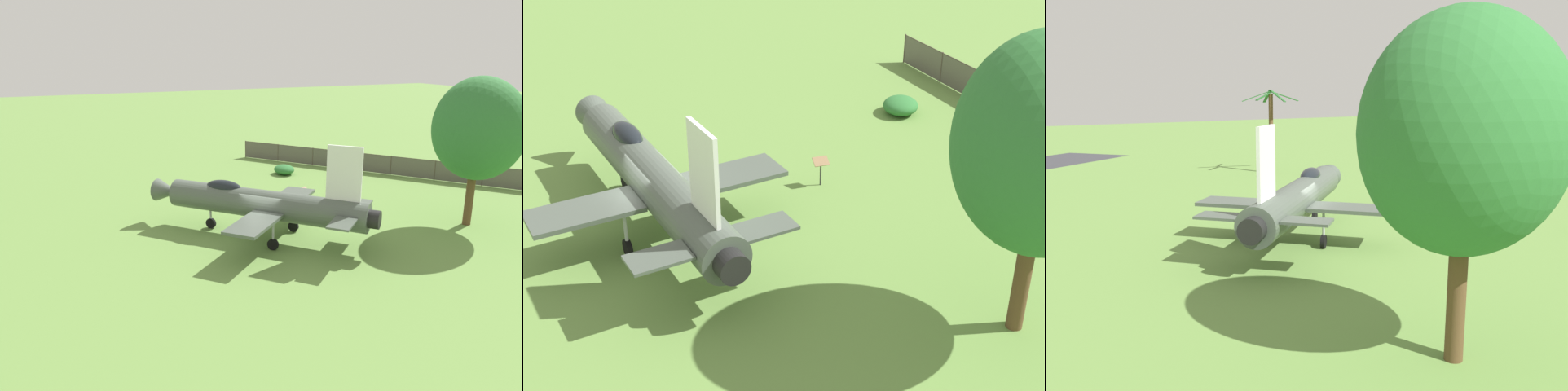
{
  "view_description": "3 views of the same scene",
  "coord_description": "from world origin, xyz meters",
  "views": [
    {
      "loc": [
        -23.07,
        10.69,
        9.99
      ],
      "look_at": [
        0.15,
        0.16,
        2.39
      ],
      "focal_mm": 33.67,
      "sensor_mm": 36.0,
      "label": 1
    },
    {
      "loc": [
        -21.37,
        -8.91,
        13.66
      ],
      "look_at": [
        -1.24,
        -4.74,
        2.5
      ],
      "focal_mm": 52.19,
      "sensor_mm": 36.0,
      "label": 2
    },
    {
      "loc": [
        -13.4,
        -20.28,
        6.68
      ],
      "look_at": [
        -0.14,
        -1.01,
        2.23
      ],
      "focal_mm": 37.43,
      "sensor_mm": 36.0,
      "label": 3
    }
  ],
  "objects": [
    {
      "name": "ground_plane",
      "position": [
        0.0,
        0.0,
        0.0
      ],
      "size": [
        200.0,
        200.0,
        0.0
      ],
      "primitive_type": "plane",
      "color": "#668E42"
    },
    {
      "name": "display_jet",
      "position": [
        0.27,
        0.23,
        1.96
      ],
      "size": [
        11.53,
        10.66,
        5.48
      ],
      "rotation": [
        0.0,
        0.0,
        0.72
      ],
      "color": "#4C564C",
      "rests_on": "ground_plane"
    },
    {
      "name": "shade_tree",
      "position": [
        -3.1,
        -11.86,
        5.71
      ],
      "size": [
        5.34,
        4.78,
        8.66
      ],
      "color": "brown",
      "rests_on": "ground_plane"
    },
    {
      "name": "perimeter_fence",
      "position": [
        9.95,
        -14.46,
        0.86
      ],
      "size": [
        20.06,
        14.61,
        1.62
      ],
      "rotation": [
        0.0,
        0.0,
        6.91
      ],
      "color": "#4C4238",
      "rests_on": "ground_plane"
    },
    {
      "name": "shrub_near_fence",
      "position": [
        12.38,
        -7.53,
        0.4
      ],
      "size": [
        1.91,
        1.64,
        0.8
      ],
      "color": "#2D7033",
      "rests_on": "ground_plane"
    },
    {
      "name": "info_plaque",
      "position": [
        4.41,
        -5.01,
        0.85
      ],
      "size": [
        0.65,
        0.72,
        1.14
      ],
      "color": "#333333",
      "rests_on": "ground_plane"
    }
  ]
}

